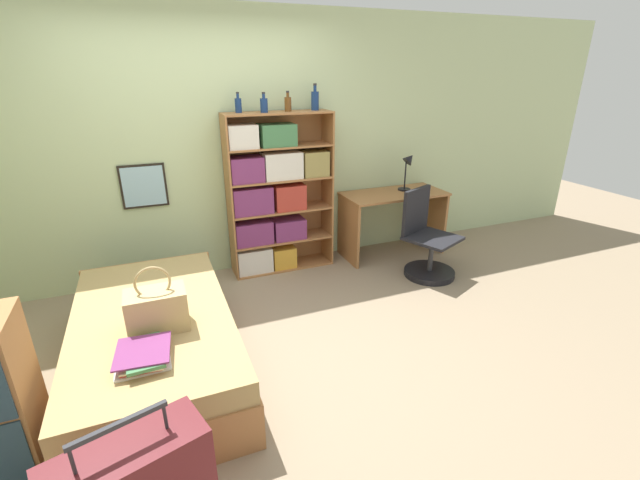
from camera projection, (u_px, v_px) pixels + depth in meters
name	position (u px, v px, depth m)	size (l,w,h in m)	color
ground_plane	(249.00, 350.00, 3.32)	(14.00, 14.00, 0.00)	gray
wall_back	(203.00, 149.00, 4.18)	(10.00, 0.09, 2.60)	beige
bed	(156.00, 342.00, 3.02)	(1.06, 1.91, 0.47)	#A36B3D
handbag	(157.00, 309.00, 2.72)	(0.37, 0.23, 0.44)	tan
book_stack_on_bed	(144.00, 356.00, 2.44)	(0.33, 0.36, 0.08)	silver
bookcase	(272.00, 196.00, 4.39)	(1.08, 0.31, 1.65)	#A36B3D
bottle_green	(238.00, 105.00, 4.00)	(0.06, 0.06, 0.19)	navy
bottle_brown	(264.00, 105.00, 4.02)	(0.07, 0.07, 0.18)	navy
bottle_clear	(288.00, 104.00, 4.12)	(0.07, 0.07, 0.19)	brown
bottle_blue	(315.00, 100.00, 4.23)	(0.08, 0.08, 0.25)	navy
desk	(393.00, 212.00, 4.89)	(1.16, 0.55, 0.74)	#A36B3D
desk_lamp	(409.00, 165.00, 4.82)	(0.19, 0.14, 0.44)	black
desk_chair	(427.00, 250.00, 4.46)	(0.63, 0.63, 0.91)	black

